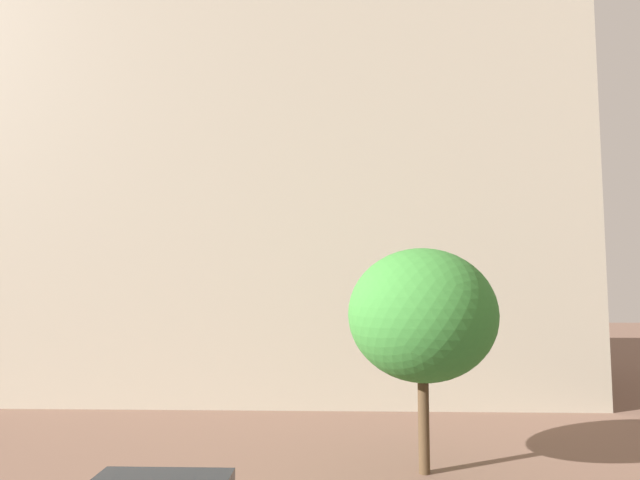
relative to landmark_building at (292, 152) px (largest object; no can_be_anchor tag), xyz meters
The scene contains 2 objects.
landmark_building is the anchor object (origin of this frame).
tree_curb_far 15.46m from the landmark_building, 69.93° to the right, with size 3.96×3.96×5.91m.
Camera 1 is at (0.32, -1.12, 4.90)m, focal length 29.48 mm.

